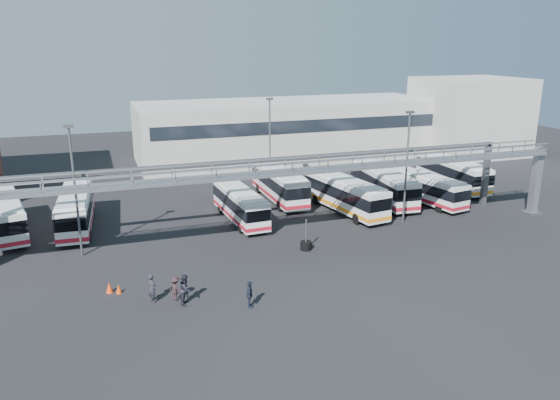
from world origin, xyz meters
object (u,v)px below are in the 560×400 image
object	(u,v)px
pedestrian_b	(185,289)
cone_left	(109,287)
light_pole_back	(270,139)
bus_9	(453,172)
pedestrian_d	(250,294)
cone_right	(119,289)
bus_6	(345,194)
tire_stack	(306,245)
light_pole_left	(75,184)
light_pole_mid	(407,161)
bus_7	(383,184)
bus_1	(76,209)
pedestrian_c	(175,289)
bus_5	(279,183)
bus_8	(425,187)
pedestrian_a	(152,288)
bus_0	(5,214)
bus_4	(240,204)

from	to	relation	value
pedestrian_b	cone_left	bearing A→B (deg)	75.37
light_pole_back	bus_9	bearing A→B (deg)	-17.53
pedestrian_d	cone_right	size ratio (longest dim) A/B	2.78
bus_6	tire_stack	size ratio (longest dim) A/B	4.42
pedestrian_b	cone_right	bearing A→B (deg)	74.31
light_pole_left	pedestrian_b	xyz separation A→B (m)	(6.25, -10.74, -4.74)
light_pole_back	bus_6	bearing A→B (deg)	-68.05
light_pole_left	light_pole_mid	size ratio (longest dim) A/B	1.00
bus_6	bus_7	xyz separation A→B (m)	(5.28, 2.03, 0.05)
bus_1	pedestrian_c	distance (m)	18.02
bus_5	bus_8	xyz separation A→B (m)	(13.77, -5.77, -0.20)
bus_7	cone_left	size ratio (longest dim) A/B	15.80
bus_6	pedestrian_b	bearing A→B (deg)	-150.29
bus_9	pedestrian_a	world-z (taller)	bus_9
pedestrian_c	pedestrian_a	bearing A→B (deg)	47.35
light_pole_left	pedestrian_c	distance (m)	12.57
bus_5	pedestrian_b	distance (m)	24.14
bus_0	bus_6	bearing A→B (deg)	-18.30
pedestrian_d	light_pole_left	bearing A→B (deg)	54.32
pedestrian_d	cone_right	xyz separation A→B (m)	(-7.63, 4.75, -0.56)
cone_left	tire_stack	xyz separation A→B (m)	(15.19, 2.89, 0.07)
bus_9	cone_right	world-z (taller)	bus_9
light_pole_back	bus_1	distance (m)	21.93
bus_8	cone_right	distance (m)	33.03
cone_left	cone_right	size ratio (longest dim) A/B	1.16
bus_4	bus_5	bearing A→B (deg)	39.67
light_pole_left	pedestrian_a	bearing A→B (deg)	-66.40
bus_4	bus_7	world-z (taller)	bus_7
bus_0	tire_stack	xyz separation A→B (m)	(22.97, -11.93, -1.38)
light_pole_back	pedestrian_c	bearing A→B (deg)	-120.69
pedestrian_b	light_pole_left	bearing A→B (deg)	51.31
bus_1	pedestrian_d	bearing A→B (deg)	-58.66
bus_4	pedestrian_d	xyz separation A→B (m)	(-3.94, -16.76, -0.80)
bus_6	pedestrian_c	distance (m)	22.97
bus_7	tire_stack	world-z (taller)	bus_7
tire_stack	bus_0	bearing A→B (deg)	152.56
pedestrian_d	cone_right	world-z (taller)	pedestrian_d
bus_7	pedestrian_b	xyz separation A→B (m)	(-23.27, -16.25, -0.91)
bus_4	cone_left	xyz separation A→B (m)	(-12.16, -11.69, -1.31)
bus_7	pedestrian_d	distance (m)	26.65
bus_7	bus_9	bearing A→B (deg)	16.97
light_pole_left	pedestrian_c	bearing A→B (deg)	-60.40
light_pole_mid	bus_9	xyz separation A→B (m)	(11.66, 8.79, -3.87)
bus_1	bus_4	bearing A→B (deg)	-7.19
cone_right	bus_1	bearing A→B (deg)	100.37
bus_8	bus_4	bearing A→B (deg)	167.83
bus_7	light_pole_left	bearing A→B (deg)	-165.12
bus_6	pedestrian_c	world-z (taller)	bus_6
bus_7	pedestrian_c	xyz separation A→B (m)	(-23.80, -15.57, -1.08)
pedestrian_d	light_pole_mid	bearing A→B (deg)	-41.48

